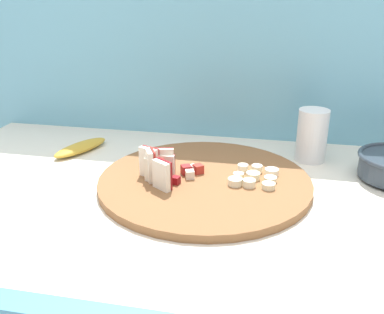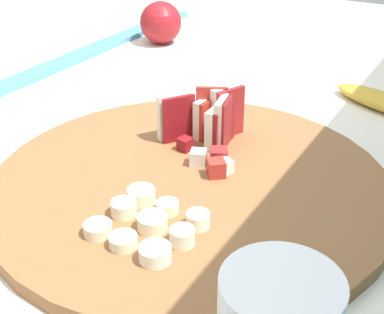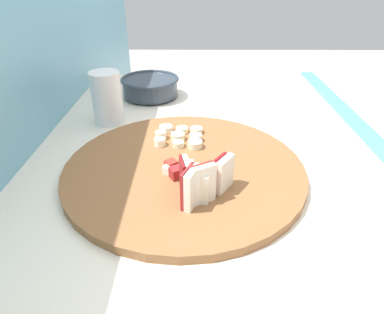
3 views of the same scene
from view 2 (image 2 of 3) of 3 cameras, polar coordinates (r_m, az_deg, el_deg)
name	(u,v)px [view 2 (image 2 of 3)]	position (r m, az deg, el deg)	size (l,w,h in m)	color
cutting_board	(190,184)	(0.60, -0.17, -2.85)	(0.44, 0.44, 0.02)	brown
apple_wedge_fan	(211,117)	(0.67, 2.02, 4.21)	(0.09, 0.09, 0.07)	#B22D23
apple_dice_pile	(210,159)	(0.62, 1.89, -0.22)	(0.06, 0.09, 0.02)	white
banana_slice_rows	(148,223)	(0.52, -4.68, -6.92)	(0.10, 0.10, 0.02)	#F4EAC6
banana_peel	(382,101)	(0.85, 19.46, 5.56)	(0.16, 0.05, 0.02)	gold
whole_apple	(161,23)	(1.10, -3.32, 13.97)	(0.08, 0.08, 0.08)	maroon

